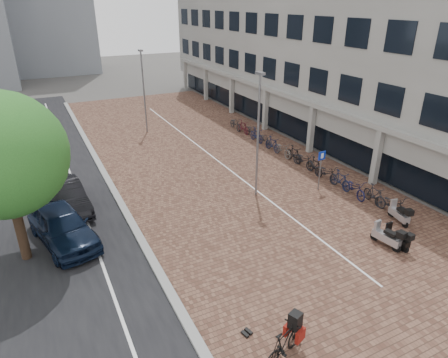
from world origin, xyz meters
The scene contains 19 objects.
ground centered at (0.00, 0.00, 0.00)m, with size 140.00×140.00×0.00m, color #474442.
plaza_brick centered at (2.00, 12.00, 0.01)m, with size 14.50×42.00×0.04m, color brown.
street_asphalt centered at (-9.00, 12.00, 0.01)m, with size 8.00×50.00×0.03m, color black.
curb centered at (-5.10, 12.00, 0.07)m, with size 0.35×42.00×0.14m, color gray.
lane_line centered at (-7.00, 12.00, 0.02)m, with size 0.12×44.00×0.00m, color white.
parking_line centered at (2.20, 12.00, 0.04)m, with size 0.10×30.00×0.00m, color white.
office_building centered at (12.97, 16.00, 8.44)m, with size 8.40×40.00×15.00m.
car_navy centered at (-8.17, 5.66, 0.84)m, with size 1.98×4.92×1.68m, color black.
car_dark centered at (-7.64, 8.73, 0.74)m, with size 1.58×4.52×1.49m, color black.
hero_bike centered at (-3.00, -4.01, 0.62)m, with size 2.03×1.25×1.39m.
shoes centered at (-3.52, -2.72, 0.05)m, with size 0.41×0.34×0.10m, color black, non-canonical shape.
scooter_front centered at (6.60, 0.19, 0.51)m, with size 0.46×1.49×1.02m, color #B0AFB5, non-canonical shape.
scooter_mid centered at (4.81, -1.26, 0.49)m, with size 0.45×1.43×0.98m, color black, non-canonical shape.
scooter_back centered at (4.44, -1.04, 0.53)m, with size 0.48×1.55×1.07m, color #AFAFB4, non-canonical shape.
parking_sign centered at (5.42, 4.79, 1.57)m, with size 0.49×0.10×2.35m.
lamp_near centered at (1.89, 5.82, 3.33)m, with size 0.12×0.12×6.66m, color gray.
lamp_far centered at (-0.21, 19.75, 3.22)m, with size 0.12×0.12×6.44m, color slate.
street_tree centered at (-9.63, 5.22, 4.49)m, with size 4.85×4.85×7.06m.
bike_row centered at (6.71, 9.05, 0.52)m, with size 1.26×18.13×1.05m.
Camera 1 is at (-8.45, -10.92, 9.91)m, focal length 31.59 mm.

